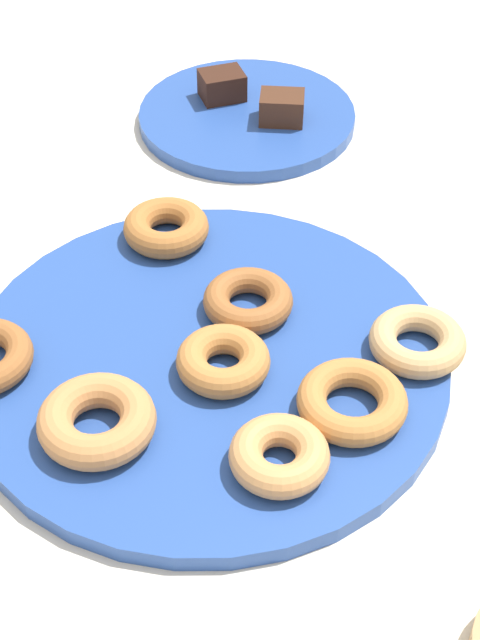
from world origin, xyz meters
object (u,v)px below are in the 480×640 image
Objects in this scene: brownie_near at (222,85)px; donut_plate at (208,359)px; brownie_far at (282,108)px; donut_3 at (97,421)px; donut_4 at (352,401)px; donut_5 at (417,341)px; donut_1 at (166,228)px; donut_7 at (248,301)px; donut_2 at (279,455)px; cake_plate at (247,117)px; donut_6 at (223,361)px.

donut_plate is at bearing -18.15° from brownie_near.
brownie_far is (0.07, 0.05, 0.00)m from brownie_near.
donut_3 is 0.51m from brownie_far.
donut_3 reaches higher than donut_4.
donut_1 is at bearing -142.54° from donut_5.
donut_7 is 1.62× the size of brownie_far.
donut_7 is at bearing 169.96° from donut_2.
cake_plate is (-0.44, -0.02, -0.02)m from donut_5.
brownie_near is at bearing -143.97° from brownie_far.
donut_6 is 0.98× the size of donut_7.
donut_5 and donut_7 have the same top height.
donut_1 is 1.08× the size of donut_2.
donut_1 is at bearing 153.63° from donut_3.
brownie_near is (-0.42, 0.14, 0.02)m from donut_plate.
donut_plate is 0.41m from cake_plate.
brownie_far is at bearing 144.08° from donut_3.
donut_5 is 0.48m from brownie_near.
donut_5 is 0.16m from donut_7.
donut_7 is at bearing -12.97° from brownie_near.
brownie_near reaches higher than donut_plate.
donut_2 is at bearing -19.27° from brownie_far.
donut_4 reaches higher than donut_plate.
brownie_far is at bearing 151.52° from donut_plate.
donut_plate is 0.14m from donut_2.
donut_4 is 0.53m from brownie_near.
donut_4 is 1.79× the size of brownie_far.
donut_5 reaches higher than cake_plate.
donut_4 is 0.12m from donut_6.
donut_plate is at bearing 120.15° from donut_3.
donut_3 is 1.16× the size of donut_7.
brownie_near is (-0.52, 0.04, 0.00)m from donut_4.
cake_plate is 0.05m from brownie_near.
brownie_far reaches higher than donut_6.
donut_1 is (-0.17, 0.01, 0.02)m from donut_plate.
donut_6 is 0.47m from brownie_near.
donut_plate is at bearing -137.59° from donut_4.
donut_3 is 0.21m from donut_4.
donut_6 is at bearing -20.23° from cake_plate.
cake_plate is 5.06× the size of brownie_near.
brownie_far is (-0.41, 0.30, 0.00)m from donut_3.
donut_5 is 0.33× the size of cake_plate.
donut_2 is (0.31, 0.01, -0.00)m from donut_1.
donut_4 is (0.10, 0.09, 0.02)m from donut_plate.
brownie_near is at bearing 152.92° from donut_3.
donut_4 is at bearing -11.90° from brownie_far.
donut_2 is 1.55× the size of brownie_near.
donut_4 is 0.46m from brownie_far.
donut_7 is 1.62× the size of brownie_near.
donut_4 is 0.15m from donut_7.
brownie_near is at bearing 163.65° from donut_6.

